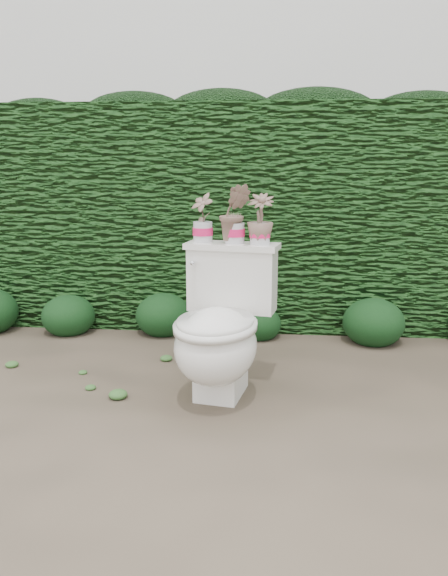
# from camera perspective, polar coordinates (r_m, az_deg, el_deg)

# --- Properties ---
(ground) EXTENTS (60.00, 60.00, 0.00)m
(ground) POSITION_cam_1_polar(r_m,az_deg,el_deg) (3.03, -2.68, -10.67)
(ground) COLOR brown
(ground) RESTS_ON ground
(hedge) EXTENTS (8.00, 1.00, 1.60)m
(hedge) POSITION_cam_1_polar(r_m,az_deg,el_deg) (4.39, 0.10, 7.43)
(hedge) COLOR #265B1E
(hedge) RESTS_ON ground
(house_wall) EXTENTS (8.00, 3.50, 4.00)m
(house_wall) POSITION_cam_1_polar(r_m,az_deg,el_deg) (8.80, 6.91, 17.79)
(house_wall) COLOR silver
(house_wall) RESTS_ON ground
(toilet) EXTENTS (0.57, 0.75, 0.78)m
(toilet) POSITION_cam_1_polar(r_m,az_deg,el_deg) (2.88, -0.40, -4.38)
(toilet) COLOR silver
(toilet) RESTS_ON ground
(potted_plant_left) EXTENTS (0.16, 0.15, 0.25)m
(potted_plant_left) POSITION_cam_1_polar(r_m,az_deg,el_deg) (3.05, -2.18, 7.02)
(potted_plant_left) COLOR #327725
(potted_plant_left) RESTS_ON toilet
(potted_plant_center) EXTENTS (0.17, 0.14, 0.30)m
(potted_plant_center) POSITION_cam_1_polar(r_m,az_deg,el_deg) (3.00, 1.10, 7.41)
(potted_plant_center) COLOR #327725
(potted_plant_center) RESTS_ON toilet
(potted_plant_right) EXTENTS (0.15, 0.15, 0.25)m
(potted_plant_right) POSITION_cam_1_polar(r_m,az_deg,el_deg) (2.97, 3.69, 6.86)
(potted_plant_right) COLOR #327725
(potted_plant_right) RESTS_ON toilet
(liriope_clump_2) EXTENTS (0.38, 0.38, 0.30)m
(liriope_clump_2) POSITION_cam_1_polar(r_m,az_deg,el_deg) (4.18, -15.56, -2.36)
(liriope_clump_2) COLOR #153C15
(liriope_clump_2) RESTS_ON ground
(liriope_clump_3) EXTENTS (0.40, 0.40, 0.32)m
(liriope_clump_3) POSITION_cam_1_polar(r_m,az_deg,el_deg) (4.04, -6.18, -2.37)
(liriope_clump_3) COLOR #153C15
(liriope_clump_3) RESTS_ON ground
(liriope_clump_4) EXTENTS (0.31, 0.31, 0.25)m
(liriope_clump_4) POSITION_cam_1_polar(r_m,az_deg,el_deg) (3.93, 3.58, -3.26)
(liriope_clump_4) COLOR #153C15
(liriope_clump_4) RESTS_ON ground
(liriope_clump_5) EXTENTS (0.42, 0.42, 0.33)m
(liriope_clump_5) POSITION_cam_1_polar(r_m,az_deg,el_deg) (3.94, 14.97, -3.01)
(liriope_clump_5) COLOR #153C15
(liriope_clump_5) RESTS_ON ground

